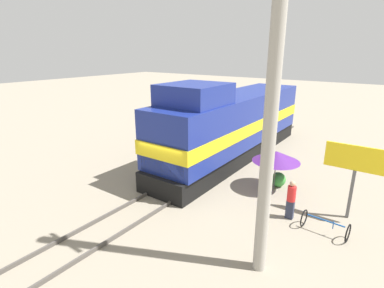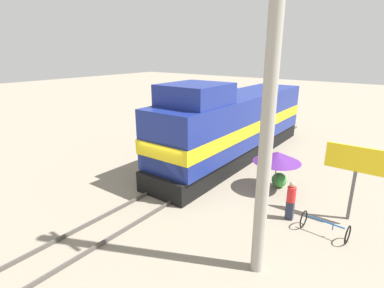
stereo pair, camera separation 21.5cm
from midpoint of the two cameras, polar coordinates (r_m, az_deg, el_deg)
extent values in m
plane|color=gray|center=(14.88, -2.76, -8.71)|extent=(120.00, 120.00, 0.00)
cube|color=#4C4742|center=(15.27, -4.87, -7.73)|extent=(0.08, 31.74, 0.15)
cube|color=#4C4742|center=(14.45, -0.53, -9.20)|extent=(0.08, 31.74, 0.15)
cube|color=black|center=(19.33, 8.50, -0.98)|extent=(2.79, 14.44, 1.02)
cube|color=navy|center=(18.80, 8.77, 4.79)|extent=(3.03, 13.86, 2.96)
cube|color=yellow|center=(18.86, 8.73, 3.91)|extent=(3.07, 14.00, 0.70)
cube|color=yellow|center=(14.21, -2.73, -1.98)|extent=(2.57, 2.02, 1.63)
cube|color=navy|center=(14.80, 1.06, 9.45)|extent=(2.85, 3.18, 1.03)
cylinder|color=#9E998E|center=(8.16, 15.39, 9.61)|extent=(0.39, 0.39, 11.06)
cylinder|color=#4C4C4C|center=(15.11, 16.05, -5.18)|extent=(0.05, 0.05, 1.83)
cone|color=#4C1E72|center=(14.84, 16.30, -2.36)|extent=(2.27, 2.27, 0.51)
cube|color=#595959|center=(13.68, 28.50, -8.63)|extent=(0.12, 0.12, 2.07)
cube|color=yellow|center=(13.13, 29.46, -2.56)|extent=(2.32, 0.08, 1.00)
sphere|color=#388C38|center=(15.67, 16.64, -6.59)|extent=(0.73, 0.73, 0.73)
cube|color=#2D3347|center=(12.98, 18.57, -11.87)|extent=(0.30, 0.20, 0.79)
cylinder|color=red|center=(12.66, 18.88, -9.06)|extent=(0.34, 0.34, 0.63)
sphere|color=tan|center=(12.48, 19.07, -7.30)|extent=(0.23, 0.23, 0.23)
torus|color=black|center=(12.34, 27.98, -15.03)|extent=(0.10, 0.69, 0.69)
torus|color=black|center=(12.66, 20.95, -13.20)|extent=(0.10, 0.69, 0.69)
cube|color=#194C99|center=(12.38, 24.52, -13.34)|extent=(1.33, 0.14, 0.04)
cylinder|color=#194C99|center=(12.37, 25.72, -13.98)|extent=(0.04, 0.04, 0.29)
camera|label=1|loc=(0.11, -89.53, 0.15)|focal=28.00mm
camera|label=2|loc=(0.11, 90.47, -0.15)|focal=28.00mm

